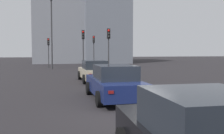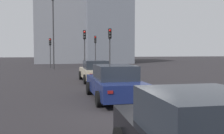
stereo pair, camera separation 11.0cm
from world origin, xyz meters
name	(u,v)px [view 1 (the left image)]	position (x,y,z in m)	size (l,w,h in m)	color
ground_plane	(130,116)	(0.00, 0.00, -0.10)	(160.00, 160.00, 0.20)	black
car_beige_lead	(94,71)	(9.55, -0.09, 0.73)	(4.57, 2.09, 1.51)	tan
car_navy_second	(114,83)	(2.66, -0.03, 0.75)	(4.76, 2.19, 1.57)	#141E4C
traffic_light_near_left	(83,42)	(17.23, -0.07, 3.06)	(0.32, 0.29, 4.26)	#2D2D30
traffic_light_near_right	(48,46)	(25.05, 3.60, 2.74)	(0.32, 0.29, 3.79)	#2D2D30
traffic_light_far_left	(109,42)	(13.97, -2.03, 3.00)	(0.32, 0.29, 4.18)	#2D2D30
traffic_light_far_right	(94,45)	(23.92, -2.08, 2.95)	(0.33, 0.31, 4.10)	#2D2D30
street_lamp_kerbside	(52,28)	(22.65, 3.12, 4.83)	(0.56, 0.36, 8.31)	#2D2D30
building_facade_left	(103,22)	(39.07, -6.00, 7.54)	(12.52, 7.95, 15.08)	slate
building_facade_center	(60,32)	(41.89, 2.00, 5.75)	(14.81, 9.06, 11.50)	slate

